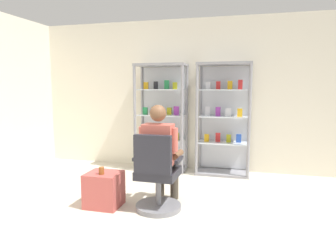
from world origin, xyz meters
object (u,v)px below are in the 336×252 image
Objects in this scene: display_cabinet_left at (162,117)px; seated_shopkeeper at (161,151)px; display_cabinet_right at (224,118)px; office_chair at (157,179)px; storage_crate at (104,189)px; tea_glass at (101,171)px.

seated_shopkeeper is (0.46, -1.70, -0.25)m from display_cabinet_left.
seated_shopkeeper is at bearing -110.45° from display_cabinet_right.
display_cabinet_left reaches higher than office_chair.
storage_crate is at bearing -164.79° from seated_shopkeeper.
tea_glass is (0.01, -0.06, 0.26)m from storage_crate.
office_chair is 10.47× the size of tea_glass.
display_cabinet_left is 2.05m from storage_crate.
office_chair is (0.46, -1.87, -0.57)m from display_cabinet_left.
display_cabinet_right is 20.72× the size of tea_glass.
display_cabinet_right is 1.98× the size of office_chair.
display_cabinet_left is at bearing 83.49° from tea_glass.
seated_shopkeeper is (0.00, 0.16, 0.32)m from office_chair.
storage_crate is (-0.23, -1.89, -0.75)m from display_cabinet_left.
seated_shopkeeper is at bearing -74.72° from display_cabinet_left.
tea_glass is at bearing -159.79° from seated_shopkeeper.
display_cabinet_left reaches higher than seated_shopkeeper.
display_cabinet_left is at bearing 105.28° from seated_shopkeeper.
display_cabinet_right is 2.05m from office_chair.
display_cabinet_left is at bearing -179.97° from display_cabinet_right.
display_cabinet_left is 2.03m from tea_glass.
display_cabinet_left reaches higher than storage_crate.
storage_crate is (-0.69, -0.02, -0.18)m from office_chair.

